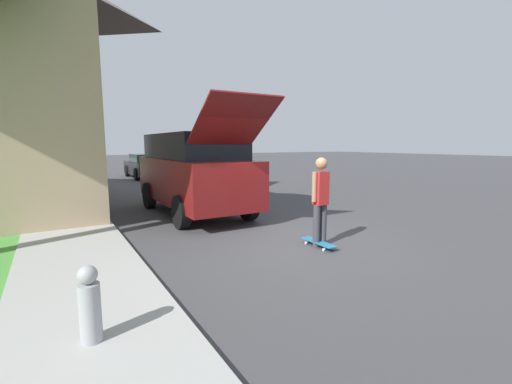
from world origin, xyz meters
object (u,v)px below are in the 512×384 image
skateboarder (321,197)px  fire_hydrant (90,305)px  suv_parked (194,171)px  skateboard (319,243)px  car_down_street (147,166)px

skateboarder → fire_hydrant: size_ratio=2.28×
suv_parked → skateboard: size_ratio=6.69×
skateboarder → car_down_street: bearing=88.3°
fire_hydrant → skateboard: bearing=19.2°
skateboard → fire_hydrant: bearing=-160.8°
suv_parked → skateboarder: suv_parked is taller
suv_parked → fire_hydrant: 6.57m
skateboard → fire_hydrant: fire_hydrant is taller
fire_hydrant → suv_parked: bearing=60.5°
car_down_street → fire_hydrant: car_down_street is taller
suv_parked → skateboarder: size_ratio=3.25×
skateboard → skateboarder: bearing=34.1°
car_down_street → skateboarder: (-0.47, -15.61, 0.28)m
car_down_street → skateboard: 15.67m
suv_parked → skateboarder: 4.33m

